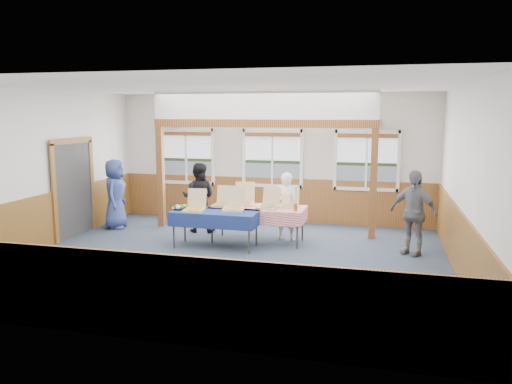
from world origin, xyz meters
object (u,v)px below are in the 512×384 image
table_left (215,214)px  woman_white (286,206)px  person_grey (413,213)px  woman_black (199,197)px  table_right (258,209)px  man_blue (115,194)px

table_left → woman_white: 1.61m
person_grey → woman_black: bearing=-158.4°
table_left → table_right: same height
table_left → table_right: (0.74, 0.63, 0.01)m
table_left → man_blue: (-2.87, 1.05, 0.13)m
man_blue → person_grey: 6.77m
table_left → table_right: 0.97m
woman_black → person_grey: (4.68, -0.74, 0.03)m
table_left → person_grey: person_grey is taller
woman_white → table_left: bearing=44.9°
table_left → woman_white: (1.29, 0.97, 0.04)m
table_right → person_grey: 3.14m
table_right → woman_black: size_ratio=1.35×
table_left → man_blue: 3.06m
woman_white → person_grey: size_ratio=0.89×
woman_black → person_grey: person_grey is taller
table_left → man_blue: man_blue is taller
table_left → woman_black: woman_black is taller
man_blue → woman_white: bearing=-104.6°
table_left → person_grey: bearing=-16.8°
man_blue → person_grey: (6.74, -0.59, 0.00)m
table_right → person_grey: person_grey is taller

